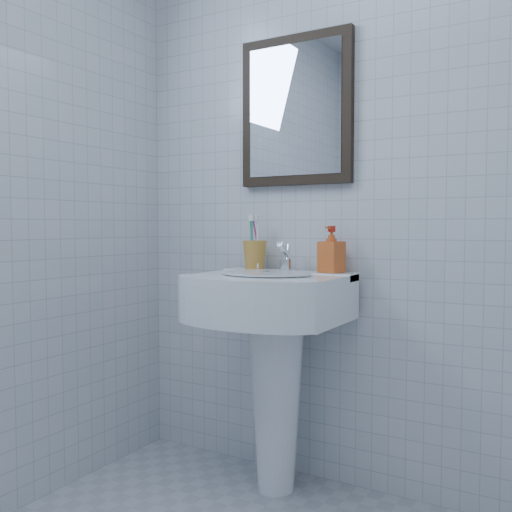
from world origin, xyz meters
The scene contains 6 objects.
wall_back centered at (0.00, 1.20, 1.25)m, with size 2.20×0.02×2.50m, color silver.
washbasin centered at (-0.34, 0.99, 0.60)m, with size 0.58×0.42×0.89m.
faucet centered at (-0.34, 1.09, 0.93)m, with size 0.05×0.11×0.12m.
toothbrush_cup centered at (-0.49, 1.11, 0.94)m, with size 0.10×0.10×0.12m, color #B8812F, non-canonical shape.
soap_dispenser centered at (-0.14, 1.11, 0.97)m, with size 0.08×0.08×0.18m, color #BD3912.
wall_mirror centered at (-0.34, 1.18, 1.55)m, with size 0.50×0.04×0.62m.
Camera 1 is at (0.73, -0.98, 1.07)m, focal length 40.00 mm.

